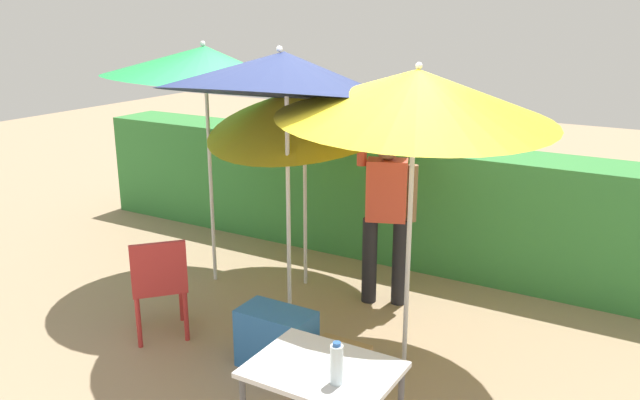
# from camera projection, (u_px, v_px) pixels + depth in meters

# --- Properties ---
(ground_plane) EXTENTS (24.00, 24.00, 0.00)m
(ground_plane) POSITION_uv_depth(u_px,v_px,m) (302.00, 331.00, 5.60)
(ground_plane) COLOR #9E8466
(hedge_row) EXTENTS (8.00, 0.70, 1.28)m
(hedge_row) POSITION_uv_depth(u_px,v_px,m) (401.00, 201.00, 7.12)
(hedge_row) COLOR #38843D
(hedge_row) RESTS_ON ground_plane
(umbrella_rainbow) EXTENTS (2.02, 2.02, 2.27)m
(umbrella_rainbow) POSITION_uv_depth(u_px,v_px,m) (308.00, 104.00, 6.03)
(umbrella_rainbow) COLOR silver
(umbrella_rainbow) RESTS_ON ground_plane
(umbrella_orange) EXTENTS (2.01, 2.01, 2.36)m
(umbrella_orange) POSITION_uv_depth(u_px,v_px,m) (416.00, 94.00, 4.52)
(umbrella_orange) COLOR silver
(umbrella_orange) RESTS_ON ground_plane
(umbrella_yellow) EXTENTS (2.03, 2.05, 2.53)m
(umbrella_yellow) POSITION_uv_depth(u_px,v_px,m) (283.00, 74.00, 5.19)
(umbrella_yellow) COLOR silver
(umbrella_yellow) RESTS_ON ground_plane
(umbrella_navy) EXTENTS (1.90, 1.90, 2.45)m
(umbrella_navy) POSITION_uv_depth(u_px,v_px,m) (204.00, 64.00, 6.06)
(umbrella_navy) COLOR silver
(umbrella_navy) RESTS_ON ground_plane
(person_vendor) EXTENTS (0.55, 0.33, 1.88)m
(person_vendor) POSITION_uv_depth(u_px,v_px,m) (386.00, 208.00, 5.89)
(person_vendor) COLOR black
(person_vendor) RESTS_ON ground_plane
(chair_plastic) EXTENTS (0.62, 0.62, 0.89)m
(chair_plastic) POSITION_uv_depth(u_px,v_px,m) (159.00, 281.00, 5.35)
(chair_plastic) COLOR #B72D2D
(chair_plastic) RESTS_ON ground_plane
(cooler_box) EXTENTS (0.58, 0.33, 0.47)m
(cooler_box) POSITION_uv_depth(u_px,v_px,m) (276.00, 339.00, 4.98)
(cooler_box) COLOR #2D6BB7
(cooler_box) RESTS_ON ground_plane
(crate_cardboard) EXTENTS (0.40, 0.32, 0.31)m
(crate_cardboard) POSITION_uv_depth(u_px,v_px,m) (338.00, 367.00, 4.74)
(crate_cardboard) COLOR #9E7A4C
(crate_cardboard) RESTS_ON ground_plane
(folding_table) EXTENTS (0.80, 0.60, 0.78)m
(folding_table) POSITION_uv_depth(u_px,v_px,m) (323.00, 383.00, 3.60)
(folding_table) COLOR #4C4C51
(folding_table) RESTS_ON ground_plane
(bottle_water) EXTENTS (0.07, 0.07, 0.24)m
(bottle_water) POSITION_uv_depth(u_px,v_px,m) (337.00, 364.00, 3.39)
(bottle_water) COLOR silver
(bottle_water) RESTS_ON folding_table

